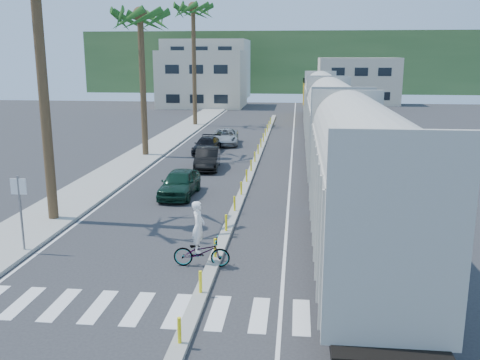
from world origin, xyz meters
name	(u,v)px	position (x,y,z in m)	size (l,w,h in m)	color
ground	(206,283)	(0.00, 0.00, 0.00)	(140.00, 140.00, 0.00)	#28282B
sidewalk	(154,148)	(-8.50, 25.00, 0.07)	(3.00, 90.00, 0.15)	gray
rails	(323,146)	(5.00, 28.00, 0.03)	(1.56, 100.00, 0.06)	black
median	(255,163)	(0.00, 19.96, 0.09)	(0.45, 60.00, 0.85)	gray
crosswalk	(195,311)	(0.00, -2.00, 0.01)	(14.00, 2.20, 0.01)	silver
lane_markings	(233,151)	(-2.15, 25.00, 0.00)	(9.42, 90.00, 0.01)	silver
freight_train	(328,120)	(5.00, 21.96, 2.91)	(3.00, 60.94, 5.85)	#B3B1A4
palm_trees	(145,5)	(-8.10, 22.70, 10.81)	(3.50, 37.20, 13.75)	brown
street_sign	(20,203)	(-7.30, 2.00, 1.97)	(0.60, 0.08, 3.00)	slate
buildings	(241,74)	(-6.41, 71.66, 4.36)	(38.00, 27.00, 10.00)	beige
hillside	(285,62)	(0.00, 100.00, 6.00)	(80.00, 20.00, 12.00)	#385628
car_lead	(180,183)	(-3.28, 10.93, 0.71)	(1.78, 4.23, 1.43)	black
car_second	(207,158)	(-2.98, 18.02, 0.70)	(1.83, 4.33, 1.39)	black
car_third	(207,145)	(-3.99, 23.74, 0.61)	(1.84, 4.28, 1.23)	black
car_rear	(225,137)	(-3.16, 28.04, 0.65)	(2.61, 4.90, 1.31)	#A7AAAC
cyclist	(201,245)	(-0.43, 1.46, 0.77)	(0.87, 2.05, 2.38)	#9EA0A5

